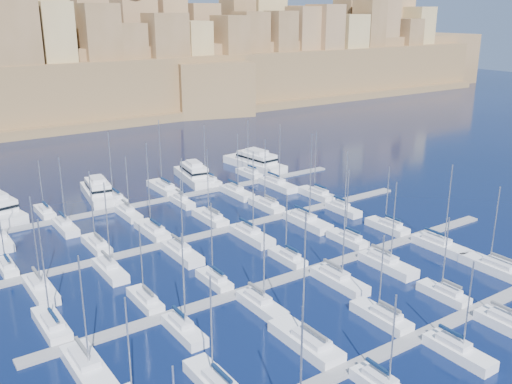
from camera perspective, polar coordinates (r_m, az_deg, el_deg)
ground at (r=96.98m, az=0.29°, el=-5.61°), size 600.00×600.00×0.00m
pontoon_near at (r=74.70m, az=15.82°, el=-13.81°), size 84.00×2.00×0.40m
pontoon_mid_near at (r=88.21m, az=4.79°, el=-8.02°), size 84.00×2.00×0.40m
pontoon_mid_far at (r=104.65m, az=-2.85°, el=-3.72°), size 84.00×2.00×0.40m
pontoon_far at (r=122.83m, az=-8.27°, el=-0.59°), size 84.00×2.00×0.40m
sailboat_1 at (r=63.80m, az=-4.05°, el=-18.55°), size 2.84×9.46×13.32m
sailboat_2 at (r=70.40m, az=5.02°, el=-14.68°), size 3.26×10.87×17.36m
sailboat_3 at (r=76.93m, az=12.44°, el=-12.08°), size 2.67×8.90×12.17m
sailboat_4 at (r=84.84m, az=18.29°, el=-9.64°), size 2.33×7.77×12.21m
sailboat_5 at (r=95.63m, az=22.64°, el=-6.93°), size 3.10×10.34×13.86m
sailboat_9 at (r=72.47m, az=19.57°, el=-14.78°), size 2.59×8.64×12.61m
sailboat_10 at (r=79.83m, az=24.25°, el=-12.17°), size 2.86×9.54×14.13m
sailboat_12 at (r=77.84m, az=-19.75°, el=-12.38°), size 2.75×9.18×15.02m
sailboat_13 at (r=80.51m, az=-11.00°, el=-10.56°), size 2.32×7.73×11.91m
sailboat_14 at (r=84.66m, az=-4.18°, el=-8.77°), size 2.24×7.47×12.84m
sailboat_15 at (r=91.64m, az=3.20°, el=-6.60°), size 2.29×7.64×11.56m
sailboat_16 at (r=99.91m, az=9.15°, el=-4.67°), size 2.48×8.27×13.34m
sailboat_17 at (r=106.91m, az=13.01°, el=-3.40°), size 2.64×8.80×12.25m
sailboat_18 at (r=68.25m, az=-16.46°, el=-16.60°), size 3.21×10.71×14.90m
sailboat_19 at (r=73.06m, az=-7.23°, el=-13.49°), size 2.44×8.14×14.03m
sailboat_20 at (r=77.88m, az=0.54°, el=-11.23°), size 2.67×8.92×12.95m
sailboat_21 at (r=85.18m, az=8.29°, el=-8.73°), size 2.97×9.89×13.59m
sailboat_22 at (r=91.61m, az=12.98°, el=-7.04°), size 3.05×10.18×14.55m
sailboat_23 at (r=100.73m, az=17.99°, el=-5.14°), size 3.10×10.34×15.29m
sailboat_24 at (r=96.35m, az=-23.65°, el=-6.90°), size 2.19×7.30×12.90m
sailboat_25 at (r=99.99m, az=-15.66°, el=-5.11°), size 2.58×8.60×13.74m
sailboat_26 at (r=103.94m, az=-10.30°, el=-3.81°), size 2.94×9.79×16.94m
sailboat_27 at (r=108.78m, az=-4.59°, el=-2.59°), size 2.84×9.47×14.36m
sailboat_28 at (r=115.31m, az=1.06°, el=-1.34°), size 2.75×9.18×14.59m
sailboat_29 at (r=123.13m, az=6.03°, el=-0.18°), size 2.80×9.34×14.53m
sailboat_30 at (r=87.45m, az=-20.76°, el=-9.04°), size 2.94×9.78×15.04m
sailboat_31 at (r=90.29m, az=-14.40°, el=-7.53°), size 2.70×8.99×15.07m
sailboat_32 at (r=94.11m, az=-7.44°, el=-6.03°), size 2.99×9.97×13.54m
sailboat_33 at (r=100.28m, az=-0.49°, el=-4.33°), size 3.10×10.32×16.22m
sailboat_34 at (r=106.98m, az=5.12°, el=-2.94°), size 3.30×10.99×17.90m
sailboat_35 at (r=114.44m, az=8.68°, el=-1.71°), size 2.47×8.23×12.91m
sailboat_37 at (r=118.99m, az=-20.36°, el=-1.90°), size 2.40×7.99×11.34m
sailboat_38 at (r=123.32m, az=-14.00°, el=-0.60°), size 2.71×9.03×15.04m
sailboat_39 at (r=128.34m, az=-9.25°, el=0.44°), size 3.23×10.76×16.16m
sailboat_40 at (r=132.50m, az=-4.95°, el=1.15°), size 2.85×9.49×13.99m
sailboat_41 at (r=137.84m, az=-0.68°, el=1.87°), size 2.49×8.32×13.92m
sailboat_42 at (r=107.48m, az=-24.20°, el=-4.44°), size 2.80×9.32×13.90m
sailboat_43 at (r=109.84m, az=-18.53°, el=-3.30°), size 2.65×8.83×14.24m
sailboat_44 at (r=113.63m, az=-12.64°, el=-2.09°), size 2.52×8.38×12.49m
sailboat_45 at (r=118.63m, az=-7.40°, el=-0.96°), size 2.23×7.45×10.40m
sailboat_46 at (r=123.58m, az=-1.96°, el=-0.02°), size 2.95×9.82×14.03m
sailboat_47 at (r=129.01m, az=2.17°, el=0.75°), size 3.25×10.82×14.96m
motor_yacht_b at (r=125.62m, az=-15.53°, el=0.08°), size 6.93×16.16×5.25m
motor_yacht_c at (r=134.34m, az=-6.26°, el=1.78°), size 7.09×16.14×5.25m
motor_yacht_d at (r=144.92m, az=-0.07°, el=3.07°), size 7.65×19.25×5.25m
fortified_city at (r=235.06m, az=-22.33°, el=10.67°), size 460.00×108.95×59.52m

